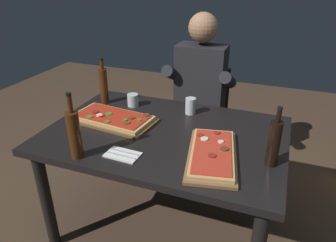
% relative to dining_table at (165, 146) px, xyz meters
% --- Properties ---
extents(ground_plane, '(6.40, 6.40, 0.00)m').
position_rel_dining_table_xyz_m(ground_plane, '(0.00, 0.00, -0.64)').
color(ground_plane, '#4C3828').
extents(dining_table, '(1.40, 0.96, 0.74)m').
position_rel_dining_table_xyz_m(dining_table, '(0.00, 0.00, 0.00)').
color(dining_table, black).
rests_on(dining_table, ground_plane).
extents(pizza_rectangular_front, '(0.56, 0.33, 0.05)m').
position_rel_dining_table_xyz_m(pizza_rectangular_front, '(-0.36, 0.02, 0.12)').
color(pizza_rectangular_front, brown).
rests_on(pizza_rectangular_front, dining_table).
extents(pizza_rectangular_left, '(0.34, 0.55, 0.05)m').
position_rel_dining_table_xyz_m(pizza_rectangular_left, '(0.33, -0.17, 0.11)').
color(pizza_rectangular_left, brown).
rests_on(pizza_rectangular_left, dining_table).
extents(wine_bottle_dark, '(0.06, 0.06, 0.33)m').
position_rel_dining_table_xyz_m(wine_bottle_dark, '(-0.57, 0.26, 0.23)').
color(wine_bottle_dark, '#47230F').
rests_on(wine_bottle_dark, dining_table).
extents(oil_bottle_amber, '(0.07, 0.07, 0.35)m').
position_rel_dining_table_xyz_m(oil_bottle_amber, '(-0.33, -0.41, 0.23)').
color(oil_bottle_amber, '#47230F').
rests_on(oil_bottle_amber, dining_table).
extents(vinegar_bottle_green, '(0.06, 0.06, 0.31)m').
position_rel_dining_table_xyz_m(vinegar_bottle_green, '(0.62, -0.13, 0.22)').
color(vinegar_bottle_green, black).
rests_on(vinegar_bottle_green, dining_table).
extents(tumbler_near_camera, '(0.07, 0.07, 0.11)m').
position_rel_dining_table_xyz_m(tumbler_near_camera, '(0.06, 0.30, 0.14)').
color(tumbler_near_camera, silver).
rests_on(tumbler_near_camera, dining_table).
extents(tumbler_far_side, '(0.08, 0.08, 0.09)m').
position_rel_dining_table_xyz_m(tumbler_far_side, '(-0.35, 0.28, 0.13)').
color(tumbler_far_side, silver).
rests_on(tumbler_far_side, dining_table).
extents(napkin_cutlery_set, '(0.18, 0.12, 0.01)m').
position_rel_dining_table_xyz_m(napkin_cutlery_set, '(-0.11, -0.32, 0.10)').
color(napkin_cutlery_set, white).
rests_on(napkin_cutlery_set, dining_table).
extents(diner_chair, '(0.44, 0.44, 0.87)m').
position_rel_dining_table_xyz_m(diner_chair, '(0.00, 0.86, -0.16)').
color(diner_chair, black).
rests_on(diner_chair, ground_plane).
extents(seated_diner, '(0.53, 0.41, 1.33)m').
position_rel_dining_table_xyz_m(seated_diner, '(0.00, 0.74, 0.10)').
color(seated_diner, '#23232D').
rests_on(seated_diner, ground_plane).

